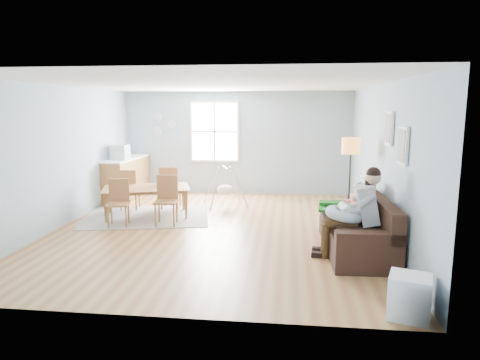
# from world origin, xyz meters

# --- Properties ---
(room) EXTENTS (8.40, 9.40, 3.90)m
(room) POSITION_xyz_m (0.00, 0.00, 2.42)
(room) COLOR #975D35
(window) EXTENTS (1.32, 0.08, 1.62)m
(window) POSITION_xyz_m (-0.60, 3.46, 1.65)
(window) COLOR white
(window) RESTS_ON room
(pictures) EXTENTS (0.05, 1.34, 0.74)m
(pictures) POSITION_xyz_m (2.97, -1.05, 1.85)
(pictures) COLOR white
(pictures) RESTS_ON room
(wall_plates) EXTENTS (0.67, 0.02, 0.66)m
(wall_plates) POSITION_xyz_m (-2.00, 3.47, 1.83)
(wall_plates) COLOR #95A7B3
(wall_plates) RESTS_ON room
(sofa) EXTENTS (1.00, 2.19, 0.88)m
(sofa) POSITION_xyz_m (2.51, -0.99, 0.31)
(sofa) COLOR black
(sofa) RESTS_ON room
(green_throw) EXTENTS (1.06, 0.91, 0.04)m
(green_throw) POSITION_xyz_m (2.41, -0.27, 0.56)
(green_throw) COLOR #166016
(green_throw) RESTS_ON sofa
(beige_pillow) EXTENTS (0.15, 0.54, 0.54)m
(beige_pillow) POSITION_xyz_m (2.72, -0.42, 0.80)
(beige_pillow) COLOR #BEAF91
(beige_pillow) RESTS_ON sofa
(father) EXTENTS (1.03, 0.50, 1.42)m
(father) POSITION_xyz_m (2.39, -1.30, 0.76)
(father) COLOR #9C9C9F
(father) RESTS_ON sofa
(nursing_pillow) EXTENTS (0.65, 0.64, 0.24)m
(nursing_pillow) POSITION_xyz_m (2.22, -1.31, 0.69)
(nursing_pillow) COLOR #A2B9CA
(nursing_pillow) RESTS_ON father
(infant) EXTENTS (0.19, 0.41, 0.15)m
(infant) POSITION_xyz_m (2.22, -1.27, 0.77)
(infant) COLOR silver
(infant) RESTS_ON nursing_pillow
(toddler) EXTENTS (0.54, 0.27, 0.86)m
(toddler) POSITION_xyz_m (2.43, -0.79, 0.74)
(toddler) COLOR silver
(toddler) RESTS_ON sofa
(floor_lamp) EXTENTS (0.35, 0.35, 1.72)m
(floor_lamp) POSITION_xyz_m (2.53, 0.47, 1.43)
(floor_lamp) COLOR black
(floor_lamp) RESTS_ON room
(storage_cube) EXTENTS (0.54, 0.51, 0.49)m
(storage_cube) POSITION_xyz_m (2.69, -3.20, 0.24)
(storage_cube) COLOR white
(storage_cube) RESTS_ON room
(rug) EXTENTS (2.89, 2.42, 0.01)m
(rug) POSITION_xyz_m (-1.60, 0.76, 0.01)
(rug) COLOR gray
(rug) RESTS_ON room
(dining_table) EXTENTS (1.99, 1.48, 0.62)m
(dining_table) POSITION_xyz_m (-1.60, 0.76, 0.31)
(dining_table) COLOR olive
(dining_table) RESTS_ON rug
(chair_sw) EXTENTS (0.49, 0.49, 0.91)m
(chair_sw) POSITION_xyz_m (-1.92, 0.05, 0.52)
(chair_sw) COLOR olive
(chair_sw) RESTS_ON rug
(chair_se) EXTENTS (0.48, 0.48, 0.97)m
(chair_se) POSITION_xyz_m (-1.01, 0.25, 0.55)
(chair_se) COLOR olive
(chair_se) RESTS_ON rug
(chair_nw) EXTENTS (0.47, 0.47, 0.93)m
(chair_nw) POSITION_xyz_m (-2.18, 1.28, 0.53)
(chair_nw) COLOR olive
(chair_nw) RESTS_ON rug
(chair_ne) EXTENTS (0.47, 0.47, 0.98)m
(chair_ne) POSITION_xyz_m (-1.29, 1.47, 0.56)
(chair_ne) COLOR olive
(chair_ne) RESTS_ON rug
(counter) EXTENTS (0.63, 1.88, 1.04)m
(counter) POSITION_xyz_m (-2.70, 2.50, 0.53)
(counter) COLOR olive
(counter) RESTS_ON room
(monitor) EXTENTS (0.39, 0.37, 0.35)m
(monitor) POSITION_xyz_m (-2.70, 2.15, 1.22)
(monitor) COLOR #B0B0B5
(monitor) RESTS_ON counter
(baby_swing) EXTENTS (1.16, 1.17, 0.93)m
(baby_swing) POSITION_xyz_m (-0.09, 1.87, 0.41)
(baby_swing) COLOR #B0B0B5
(baby_swing) RESTS_ON room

